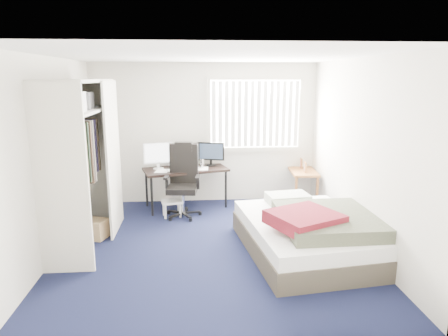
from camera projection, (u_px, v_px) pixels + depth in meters
ground at (211, 246)px, 5.43m from camera, size 4.20×4.20×0.00m
room_shell at (210, 136)px, 5.09m from camera, size 4.20×4.20×4.20m
window_assembly at (255, 114)px, 7.13m from camera, size 1.72×0.09×1.32m
closet at (83, 147)px, 5.26m from camera, size 0.64×1.84×2.22m
desk at (185, 166)px, 6.95m from camera, size 1.54×1.01×1.16m
office_chair at (183, 188)px, 6.57m from camera, size 0.63×0.63×1.21m
footstool at (172, 204)px, 6.55m from camera, size 0.38×0.32×0.27m
nightstand at (302, 173)px, 7.22m from camera, size 0.51×0.92×0.79m
bed at (309, 232)px, 5.17m from camera, size 1.76×2.20×0.67m
pine_box at (94, 229)px, 5.69m from camera, size 0.43×0.37×0.27m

